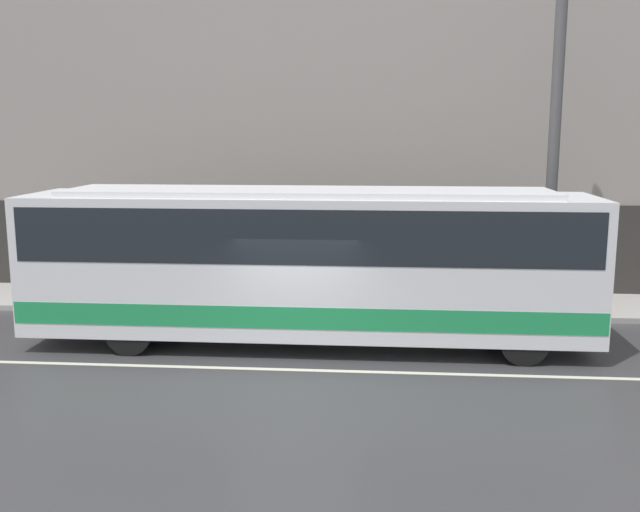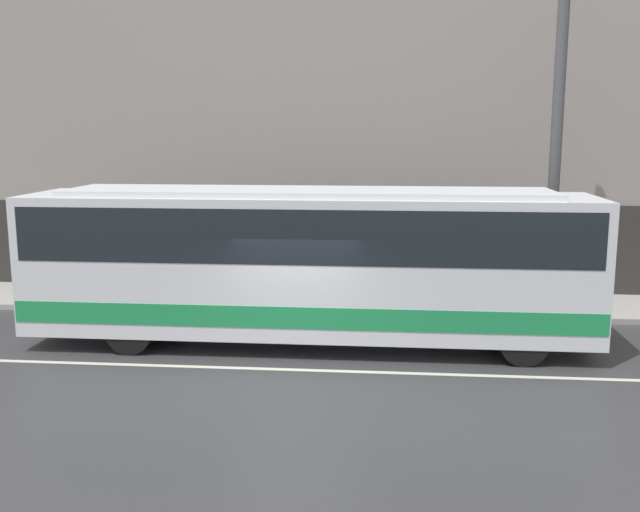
# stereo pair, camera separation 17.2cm
# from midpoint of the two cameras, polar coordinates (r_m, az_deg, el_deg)

# --- Properties ---
(ground_plane) EXTENTS (60.00, 60.00, 0.00)m
(ground_plane) POSITION_cam_midpoint_polar(r_m,az_deg,el_deg) (14.11, -2.50, -9.09)
(ground_plane) COLOR #38383A
(sidewalk) EXTENTS (60.00, 2.73, 0.14)m
(sidewalk) POSITION_cam_midpoint_polar(r_m,az_deg,el_deg) (19.21, -0.52, -3.67)
(sidewalk) COLOR #A09E99
(sidewalk) RESTS_ON ground_plane
(building_facade) EXTENTS (60.00, 0.35, 10.39)m
(building_facade) POSITION_cam_midpoint_polar(r_m,az_deg,el_deg) (20.17, -0.15, 11.14)
(building_facade) COLOR gray
(building_facade) RESTS_ON ground_plane
(lane_stripe) EXTENTS (54.00, 0.14, 0.01)m
(lane_stripe) POSITION_cam_midpoint_polar(r_m,az_deg,el_deg) (14.11, -2.50, -9.08)
(lane_stripe) COLOR beige
(lane_stripe) RESTS_ON ground_plane
(transit_bus) EXTENTS (12.07, 2.50, 3.39)m
(transit_bus) POSITION_cam_midpoint_polar(r_m,az_deg,el_deg) (15.33, -1.28, -0.15)
(transit_bus) COLOR silver
(transit_bus) RESTS_ON ground_plane
(utility_pole_near) EXTENTS (0.28, 0.28, 8.09)m
(utility_pole_near) POSITION_cam_midpoint_polar(r_m,az_deg,el_deg) (18.47, 17.94, 8.20)
(utility_pole_near) COLOR #4C4C4F
(utility_pole_near) RESTS_ON sidewalk
(pedestrian_waiting) EXTENTS (0.36, 0.36, 1.73)m
(pedestrian_waiting) POSITION_cam_midpoint_polar(r_m,az_deg,el_deg) (18.57, 4.58, -1.40)
(pedestrian_waiting) COLOR #1E5933
(pedestrian_waiting) RESTS_ON sidewalk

